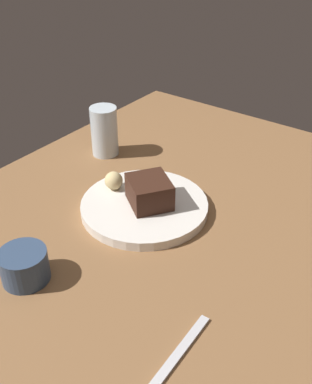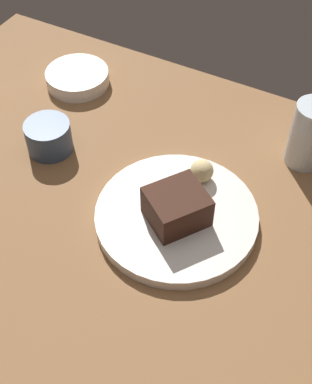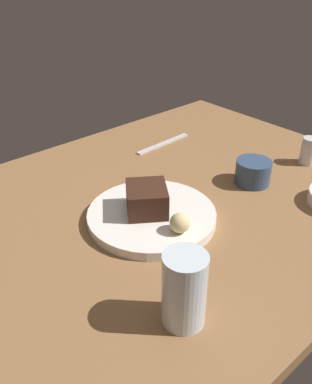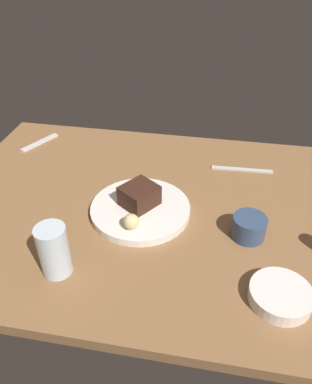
{
  "view_description": "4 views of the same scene",
  "coord_description": "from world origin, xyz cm",
  "px_view_note": "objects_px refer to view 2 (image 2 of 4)",
  "views": [
    {
      "loc": [
        58.41,
        45.15,
        59.64
      ],
      "look_at": [
        -4.03,
        -0.83,
        8.07
      ],
      "focal_mm": 42.68,
      "sensor_mm": 36.0,
      "label": 1
    },
    {
      "loc": [
        -25.69,
        46.35,
        72.66
      ],
      "look_at": [
        0.71,
        -3.25,
        7.98
      ],
      "focal_mm": 49.95,
      "sensor_mm": 36.0,
      "label": 2
    },
    {
      "loc": [
        -50.07,
        -57.41,
        53.3
      ],
      "look_at": [
        -0.15,
        -1.18,
        7.69
      ],
      "focal_mm": 39.2,
      "sensor_mm": 36.0,
      "label": 3
    },
    {
      "loc": [
        14.86,
        -78.56,
        67.27
      ],
      "look_at": [
        0.06,
        2.68,
        5.94
      ],
      "focal_mm": 34.8,
      "sensor_mm": 36.0,
      "label": 4
    }
  ],
  "objects_px": {
    "dessert_plate": "(176,216)",
    "water_glass": "(309,135)",
    "bread_roll": "(202,171)",
    "chocolate_cake_slice": "(177,207)",
    "coffee_cup": "(49,137)",
    "side_bowl": "(78,78)"
  },
  "relations": [
    {
      "from": "dessert_plate",
      "to": "water_glass",
      "type": "relative_size",
      "value": 2.14
    },
    {
      "from": "dessert_plate",
      "to": "bread_roll",
      "type": "height_order",
      "value": "bread_roll"
    },
    {
      "from": "dessert_plate",
      "to": "chocolate_cake_slice",
      "type": "xyz_separation_m",
      "value": [
        -0.0,
        0.01,
        0.04
      ]
    },
    {
      "from": "chocolate_cake_slice",
      "to": "water_glass",
      "type": "height_order",
      "value": "water_glass"
    },
    {
      "from": "bread_roll",
      "to": "water_glass",
      "type": "height_order",
      "value": "water_glass"
    },
    {
      "from": "chocolate_cake_slice",
      "to": "coffee_cup",
      "type": "xyz_separation_m",
      "value": [
        0.29,
        -0.05,
        -0.02
      ]
    },
    {
      "from": "dessert_plate",
      "to": "water_glass",
      "type": "xyz_separation_m",
      "value": [
        -0.14,
        -0.23,
        0.05
      ]
    },
    {
      "from": "coffee_cup",
      "to": "side_bowl",
      "type": "bearing_deg",
      "value": -71.45
    },
    {
      "from": "chocolate_cake_slice",
      "to": "side_bowl",
      "type": "relative_size",
      "value": 0.68
    },
    {
      "from": "dessert_plate",
      "to": "bread_roll",
      "type": "bearing_deg",
      "value": -92.49
    },
    {
      "from": "side_bowl",
      "to": "coffee_cup",
      "type": "xyz_separation_m",
      "value": [
        -0.06,
        0.19,
        0.01
      ]
    },
    {
      "from": "chocolate_cake_slice",
      "to": "side_bowl",
      "type": "bearing_deg",
      "value": -34.36
    },
    {
      "from": "dessert_plate",
      "to": "coffee_cup",
      "type": "height_order",
      "value": "coffee_cup"
    },
    {
      "from": "side_bowl",
      "to": "dessert_plate",
      "type": "bearing_deg",
      "value": 146.46
    },
    {
      "from": "coffee_cup",
      "to": "dessert_plate",
      "type": "bearing_deg",
      "value": 171.49
    },
    {
      "from": "chocolate_cake_slice",
      "to": "coffee_cup",
      "type": "distance_m",
      "value": 0.29
    },
    {
      "from": "chocolate_cake_slice",
      "to": "side_bowl",
      "type": "distance_m",
      "value": 0.42
    },
    {
      "from": "bread_roll",
      "to": "side_bowl",
      "type": "distance_m",
      "value": 0.38
    },
    {
      "from": "water_glass",
      "to": "coffee_cup",
      "type": "height_order",
      "value": "water_glass"
    },
    {
      "from": "bread_roll",
      "to": "water_glass",
      "type": "bearing_deg",
      "value": -132.81
    },
    {
      "from": "chocolate_cake_slice",
      "to": "coffee_cup",
      "type": "relative_size",
      "value": 1.06
    },
    {
      "from": "dessert_plate",
      "to": "water_glass",
      "type": "distance_m",
      "value": 0.28
    }
  ]
}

